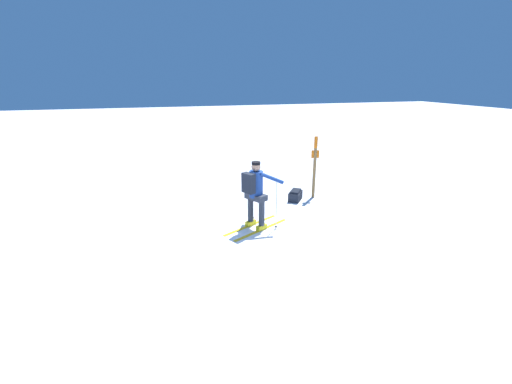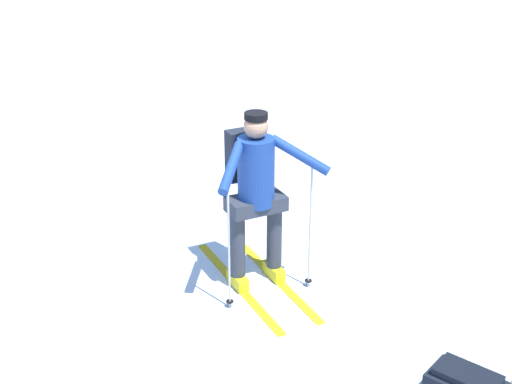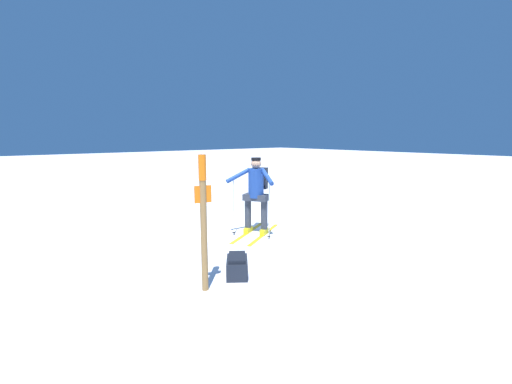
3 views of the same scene
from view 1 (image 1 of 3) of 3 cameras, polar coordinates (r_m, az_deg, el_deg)
ground_plane at (r=8.45m, az=0.44°, el=-7.07°), size 80.00×80.00×0.00m
skier at (r=8.44m, az=-0.11°, el=0.22°), size 1.85×1.34×1.73m
dropped_backpack at (r=10.74m, az=6.58°, el=-0.58°), size 0.59×0.64×0.34m
trail_marker at (r=10.83m, az=9.78°, el=4.89°), size 0.24×0.11×1.96m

